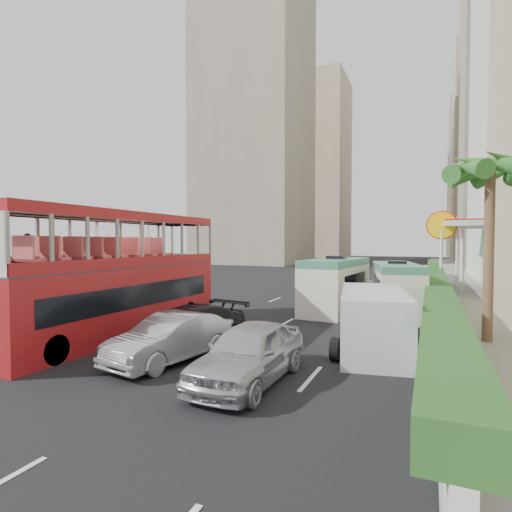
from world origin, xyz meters
The scene contains 19 objects.
ground_plane centered at (0.00, 0.00, 0.00)m, with size 200.00×200.00×0.00m, color black.
double_decker_bus centered at (-6.00, 0.00, 2.53)m, with size 2.50×11.00×5.06m, color #A5181B.
car_silver_lane_a centered at (-1.78, -2.20, 0.00)m, with size 1.60×4.58×1.51m, color #B8BABF.
car_silver_lane_b centered at (1.31, -2.90, 0.00)m, with size 1.91×4.75×1.62m, color #B8BABF.
car_black centered at (-2.00, -0.99, 0.00)m, with size 2.15×5.30×1.54m, color black.
van_asset centered at (1.00, 16.39, 0.00)m, with size 2.09×4.54×1.26m, color silver.
minibus_near centered at (1.06, 9.26, 1.46)m, with size 2.19×6.56×2.91m, color silver.
minibus_far centered at (4.23, 9.41, 1.35)m, with size 2.03×6.10×2.70m, color silver.
panel_van_near centered at (4.03, 1.67, 1.07)m, with size 2.13×5.33×2.13m, color silver.
panel_van_far centered at (4.46, 20.76, 0.96)m, with size 1.93×4.82×1.93m, color silver.
sidewalk centered at (9.00, 25.00, 0.09)m, with size 6.00×120.00×0.18m, color #99968C.
kerb_wall centered at (6.20, 14.00, 0.68)m, with size 0.30×44.00×1.00m, color silver.
hedge centered at (6.20, 14.00, 1.53)m, with size 1.10×44.00×0.70m, color #2D6626.
palm_tree centered at (7.80, 4.00, 3.38)m, with size 0.36×0.36×6.40m, color brown.
shell_station centered at (10.00, 23.00, 2.75)m, with size 6.50×8.00×5.50m, color silver.
tower_far_a centered at (17.00, 82.00, 22.00)m, with size 14.00×14.00×44.00m, color tan.
tower_far_b centered at (17.00, 104.00, 20.00)m, with size 14.00×14.00×40.00m, color #A1947F.
tower_left_a centered at (-24.00, 55.00, 26.00)m, with size 18.00×18.00×52.00m, color #A1947F.
tower_left_b centered at (-22.00, 90.00, 23.00)m, with size 16.00×16.00×46.00m, color tan.
Camera 1 is at (5.82, -12.77, 3.84)m, focal length 28.00 mm.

